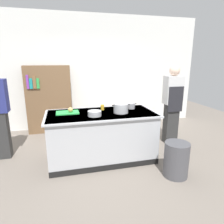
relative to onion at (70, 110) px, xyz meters
The scene contains 12 objects.
ground_plane 1.11m from the onion, 11.86° to the right, with size 10.00×10.00×0.00m, color slate.
back_wall 2.13m from the onion, 74.83° to the left, with size 6.40×0.12×3.00m, color white.
counter_island 0.74m from the onion, 11.91° to the right, with size 1.98×0.98×0.90m.
cutting_board 0.08m from the onion, 156.72° to the left, with size 0.40×0.28×0.02m, color green.
onion is the anchor object (origin of this frame).
stock_pot 0.90m from the onion, 12.03° to the right, with size 0.33×0.26×0.17m.
sauce_pan 1.17m from the onion, ahead, with size 0.22×0.16×0.11m.
mixing_bowl 0.48m from the onion, 35.74° to the right, with size 0.23×0.23×0.09m, color #B7BABF.
juice_cup 0.61m from the onion, ahead, with size 0.07×0.07×0.10m, color yellow.
trash_bin 1.98m from the onion, 31.79° to the right, with size 0.39×0.39×0.57m, color #4C4C51.
person_chef 2.21m from the onion, ahead, with size 0.38×0.25×1.72m.
bookshelf 1.75m from the onion, 105.33° to the left, with size 1.10×0.31×1.70m.
Camera 1 is at (-0.65, -3.39, 1.82)m, focal length 31.68 mm.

